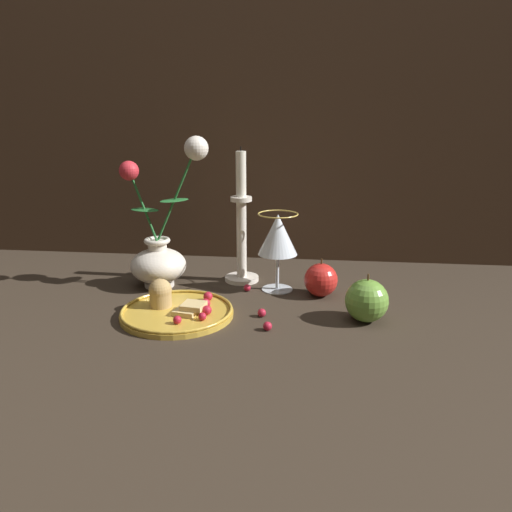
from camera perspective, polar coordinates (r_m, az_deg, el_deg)
ground_plane at (r=1.05m, az=-2.10°, el=-5.34°), size 2.40×2.40×0.00m
wall_back at (r=1.35m, az=0.06°, el=25.32°), size 2.40×0.04×1.20m
vase at (r=1.14m, az=-10.89°, el=0.73°), size 0.20×0.13×0.34m
plate_with_pastries at (r=1.00m, az=-9.19°, el=-5.97°), size 0.22×0.22×0.07m
wine_glass at (r=1.09m, az=2.50°, el=2.18°), size 0.09×0.09×0.17m
candlestick at (r=1.15m, az=-1.68°, el=2.80°), size 0.08×0.08×0.31m
apple_beside_vase at (r=1.09m, az=7.43°, el=-2.73°), size 0.07×0.07×0.08m
apple_near_glass at (r=0.97m, az=12.54°, el=-5.01°), size 0.08×0.08×0.09m
berry_near_plate at (r=1.11m, az=-1.00°, el=-3.65°), size 0.02×0.02×0.02m
berry_front_center at (r=0.92m, az=1.32°, el=-8.02°), size 0.02×0.02×0.02m
berry_by_glass_stem at (r=0.98m, az=0.67°, el=-6.51°), size 0.02×0.02×0.02m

